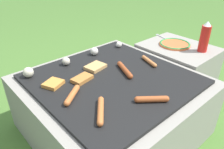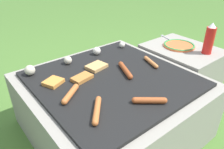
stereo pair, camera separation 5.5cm
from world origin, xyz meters
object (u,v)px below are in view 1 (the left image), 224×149
object	(u,v)px
sausage_front_center	(149,61)
condiment_bottle	(205,37)
plate_colorful	(175,44)
fork_utensil	(163,37)

from	to	relation	value
sausage_front_center	condiment_bottle	world-z (taller)	condiment_bottle
sausage_front_center	plate_colorful	distance (m)	0.38
condiment_bottle	fork_utensil	bearing A→B (deg)	87.28
sausage_front_center	fork_utensil	bearing A→B (deg)	26.58
plate_colorful	condiment_bottle	xyz separation A→B (m)	(0.05, -0.19, 0.09)
fork_utensil	plate_colorful	bearing A→B (deg)	-111.70
condiment_bottle	plate_colorful	bearing A→B (deg)	103.19
sausage_front_center	fork_utensil	world-z (taller)	sausage_front_center
plate_colorful	condiment_bottle	world-z (taller)	condiment_bottle
plate_colorful	fork_utensil	world-z (taller)	plate_colorful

